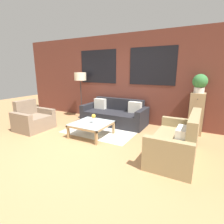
{
  "coord_description": "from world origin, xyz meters",
  "views": [
    {
      "loc": [
        2.45,
        -2.86,
        1.69
      ],
      "look_at": [
        0.19,
        1.3,
        0.55
      ],
      "focal_mm": 28.0,
      "sensor_mm": 36.0,
      "label": 1
    }
  ],
  "objects": [
    {
      "name": "couch_dark",
      "position": [
        -0.07,
        1.95,
        0.28
      ],
      "size": [
        2.05,
        0.88,
        0.78
      ],
      "color": "#232328",
      "rests_on": "ground_plane"
    },
    {
      "name": "potted_plant",
      "position": [
        2.27,
        2.17,
        1.38
      ],
      "size": [
        0.37,
        0.37,
        0.48
      ],
      "color": "silver",
      "rests_on": "drawer_cabinet"
    },
    {
      "name": "armchair_corner",
      "position": [
        -1.88,
        0.32,
        0.28
      ],
      "size": [
        0.8,
        0.93,
        0.84
      ],
      "color": "#84705B",
      "rests_on": "ground_plane"
    },
    {
      "name": "floor_lamp",
      "position": [
        -1.46,
        2.04,
        1.41
      ],
      "size": [
        0.41,
        0.41,
        1.61
      ],
      "color": "#2D2D2D",
      "rests_on": "ground_plane"
    },
    {
      "name": "rug",
      "position": [
        -0.08,
        1.25,
        0.0
      ],
      "size": [
        1.97,
        1.52,
        0.0
      ],
      "color": "silver",
      "rests_on": "ground_plane"
    },
    {
      "name": "coffee_table",
      "position": [
        -0.08,
        0.69,
        0.31
      ],
      "size": [
        0.92,
        0.92,
        0.36
      ],
      "color": "silver",
      "rests_on": "ground_plane"
    },
    {
      "name": "wall_back_brick",
      "position": [
        0.0,
        2.44,
        1.41
      ],
      "size": [
        8.4,
        0.09,
        2.8
      ],
      "color": "brown",
      "rests_on": "ground_plane"
    },
    {
      "name": "drawer_cabinet",
      "position": [
        2.27,
        2.17,
        0.56
      ],
      "size": [
        0.36,
        0.39,
        1.11
      ],
      "color": "tan",
      "rests_on": "ground_plane"
    },
    {
      "name": "ground_plane",
      "position": [
        0.0,
        0.0,
        0.0
      ],
      "size": [
        16.0,
        16.0,
        0.0
      ],
      "primitive_type": "plane",
      "color": "#AD7F51"
    },
    {
      "name": "settee_vintage",
      "position": [
        2.05,
        0.51,
        0.31
      ],
      "size": [
        0.8,
        1.54,
        0.92
      ],
      "color": "#99845B",
      "rests_on": "ground_plane"
    },
    {
      "name": "flower_vase",
      "position": [
        -0.01,
        0.7,
        0.5
      ],
      "size": [
        0.11,
        0.11,
        0.24
      ],
      "color": "silver",
      "rests_on": "coffee_table"
    }
  ]
}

